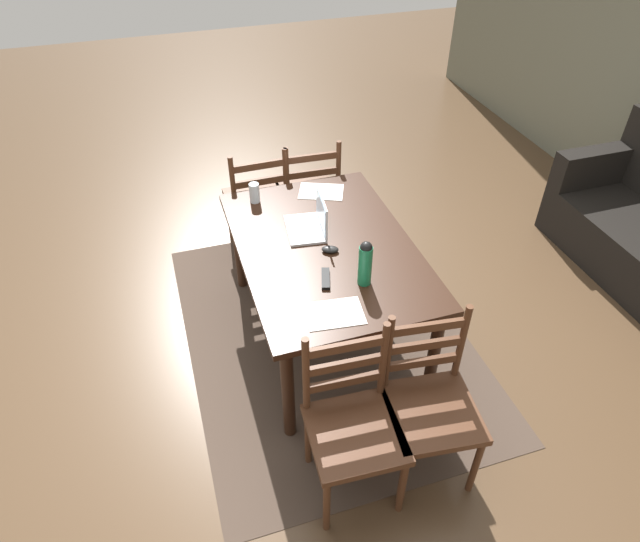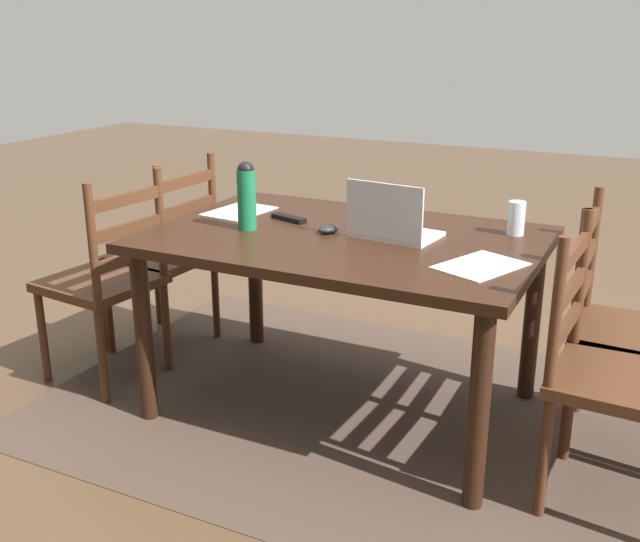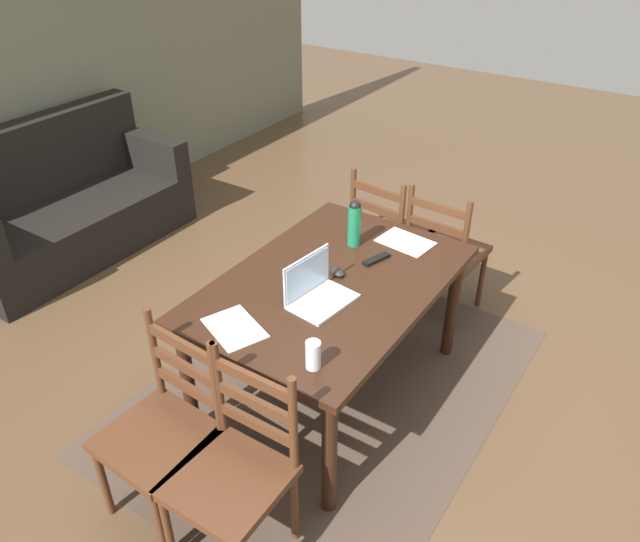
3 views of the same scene
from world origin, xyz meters
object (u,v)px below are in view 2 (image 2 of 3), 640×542
at_px(dining_table, 344,257).
at_px(water_bottle, 246,194).
at_px(chair_left_far, 612,375).
at_px(chair_left_near, 624,331).
at_px(laptop, 391,224).
at_px(computer_mouse, 329,229).
at_px(chair_right_far, 107,281).
at_px(tv_remote, 289,218).
at_px(drinking_glass, 516,218).
at_px(chair_right_near, 165,256).

distance_m(dining_table, water_bottle, 0.46).
relative_size(chair_left_far, chair_left_near, 1.00).
bearing_deg(chair_left_near, laptop, 11.55).
bearing_deg(laptop, computer_mouse, 7.58).
relative_size(dining_table, chair_left_far, 1.59).
bearing_deg(chair_right_far, tv_remote, -157.58).
bearing_deg(computer_mouse, drinking_glass, -134.36).
height_order(chair_right_far, chair_left_near, same).
height_order(laptop, drinking_glass, laptop).
bearing_deg(water_bottle, chair_left_far, 175.74).
bearing_deg(laptop, dining_table, 8.46).
relative_size(dining_table, chair_right_far, 1.59).
relative_size(chair_left_far, laptop, 2.75).
bearing_deg(tv_remote, chair_left_near, 111.84).
bearing_deg(laptop, chair_right_near, -8.08).
bearing_deg(chair_right_far, laptop, -169.13).
bearing_deg(tv_remote, computer_mouse, 83.50).
distance_m(chair_left_far, water_bottle, 1.49).
xyz_separation_m(chair_right_near, tv_remote, (-0.74, 0.10, 0.30)).
bearing_deg(chair_left_near, drinking_glass, -11.68).
xyz_separation_m(water_bottle, computer_mouse, (-0.32, -0.09, -0.12)).
distance_m(chair_left_far, laptop, 0.95).
bearing_deg(chair_left_far, drinking_glass, -48.19).
relative_size(chair_left_near, tv_remote, 5.59).
xyz_separation_m(chair_left_far, chair_right_far, (2.08, 0.01, 0.00)).
xyz_separation_m(chair_left_near, tv_remote, (1.34, 0.10, 0.30)).
height_order(chair_left_near, laptop, laptop).
height_order(chair_right_near, laptop, laptop).
relative_size(chair_left_near, drinking_glass, 7.17).
height_order(dining_table, computer_mouse, computer_mouse).
bearing_deg(chair_left_near, tv_remote, 4.45).
distance_m(drinking_glass, computer_mouse, 0.73).
relative_size(chair_right_near, drinking_glass, 7.17).
bearing_deg(dining_table, water_bottle, 13.96).
bearing_deg(water_bottle, computer_mouse, -164.30).
xyz_separation_m(chair_left_near, drinking_glass, (0.44, -0.09, 0.36)).
bearing_deg(drinking_glass, chair_right_far, 17.02).
bearing_deg(water_bottle, dining_table, -166.04).
bearing_deg(chair_left_far, tv_remote, -12.58).
bearing_deg(chair_right_far, chair_left_far, -179.81).
distance_m(chair_left_far, chair_right_far, 2.08).
relative_size(chair_left_far, chair_right_near, 1.00).
bearing_deg(chair_right_far, computer_mouse, -168.30).
xyz_separation_m(dining_table, laptop, (-0.18, -0.03, 0.15)).
relative_size(dining_table, drinking_glass, 11.36).
distance_m(dining_table, laptop, 0.24).
bearing_deg(chair_left_near, chair_right_near, 0.05).
bearing_deg(laptop, drinking_glass, -147.32).
distance_m(dining_table, chair_right_far, 1.08).
distance_m(chair_left_near, computer_mouse, 1.17).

